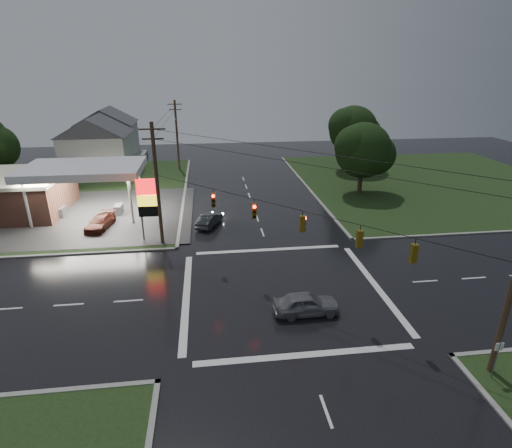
{
  "coord_description": "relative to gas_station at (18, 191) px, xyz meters",
  "views": [
    {
      "loc": [
        -5.08,
        -24.81,
        15.33
      ],
      "look_at": [
        -1.28,
        5.83,
        3.0
      ],
      "focal_mm": 28.0,
      "sensor_mm": 36.0,
      "label": 1
    }
  ],
  "objects": [
    {
      "name": "grass_ne",
      "position": [
        51.68,
        6.3,
        -2.51
      ],
      "size": [
        36.0,
        36.0,
        0.08
      ],
      "primitive_type": "cube",
      "color": "black",
      "rests_on": "ground"
    },
    {
      "name": "car_pump",
      "position": [
        9.66,
        -5.7,
        -1.89
      ],
      "size": [
        2.71,
        4.79,
        1.31
      ],
      "primitive_type": "imported",
      "rotation": [
        0.0,
        0.0,
        -0.2
      ],
      "color": "#4F1C12",
      "rests_on": "ground"
    },
    {
      "name": "house_near",
      "position": [
        4.73,
        16.3,
        1.86
      ],
      "size": [
        11.05,
        8.48,
        8.6
      ],
      "color": "silver",
      "rests_on": "ground"
    },
    {
      "name": "utility_pole_nw",
      "position": [
        16.18,
        -10.2,
        3.17
      ],
      "size": [
        2.2,
        0.32,
        11.0
      ],
      "color": "#382619",
      "rests_on": "ground"
    },
    {
      "name": "car_north",
      "position": [
        20.53,
        -6.29,
        -1.89
      ],
      "size": [
        2.92,
        4.24,
        1.32
      ],
      "primitive_type": "imported",
      "rotation": [
        0.0,
        0.0,
        2.72
      ],
      "color": "#22272B",
      "rests_on": "ground"
    },
    {
      "name": "utility_pole_n",
      "position": [
        16.18,
        18.3,
        2.92
      ],
      "size": [
        2.2,
        0.32,
        10.5
      ],
      "color": "#382619",
      "rests_on": "ground"
    },
    {
      "name": "house_far",
      "position": [
        3.73,
        28.3,
        1.86
      ],
      "size": [
        11.05,
        8.48,
        8.6
      ],
      "color": "silver",
      "rests_on": "ground"
    },
    {
      "name": "tree_ne_near",
      "position": [
        39.82,
        2.29,
        3.01
      ],
      "size": [
        7.99,
        6.8,
        8.98
      ],
      "color": "black",
      "rests_on": "ground"
    },
    {
      "name": "traffic_signals",
      "position": [
        25.69,
        -19.72,
        3.93
      ],
      "size": [
        26.87,
        26.87,
        1.47
      ],
      "color": "black",
      "rests_on": "ground"
    },
    {
      "name": "gas_station",
      "position": [
        0.0,
        0.0,
        0.0
      ],
      "size": [
        26.2,
        18.0,
        5.6
      ],
      "color": "#2D2D2D",
      "rests_on": "ground"
    },
    {
      "name": "grass_nw",
      "position": [
        -0.32,
        6.3,
        -2.51
      ],
      "size": [
        36.0,
        36.0,
        0.08
      ],
      "primitive_type": "cube",
      "color": "black",
      "rests_on": "ground"
    },
    {
      "name": "tree_ne_far",
      "position": [
        42.83,
        14.29,
        3.63
      ],
      "size": [
        8.46,
        7.2,
        9.8
      ],
      "color": "black",
      "rests_on": "ground"
    },
    {
      "name": "ground",
      "position": [
        25.68,
        -19.7,
        -2.55
      ],
      "size": [
        120.0,
        120.0,
        0.0
      ],
      "primitive_type": "plane",
      "color": "black",
      "rests_on": "ground"
    },
    {
      "name": "car_crossing",
      "position": [
        26.65,
        -22.68,
        -1.81
      ],
      "size": [
        4.37,
        1.78,
        1.48
      ],
      "primitive_type": "imported",
      "rotation": [
        0.0,
        0.0,
        1.58
      ],
      "color": "slate",
      "rests_on": "ground"
    },
    {
      "name": "pylon_sign",
      "position": [
        15.18,
        -9.2,
        1.46
      ],
      "size": [
        2.0,
        0.35,
        6.0
      ],
      "color": "#59595E",
      "rests_on": "ground"
    }
  ]
}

